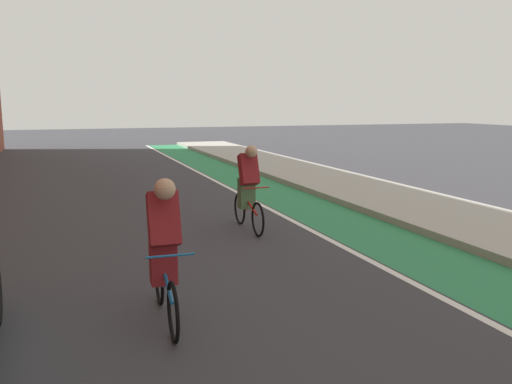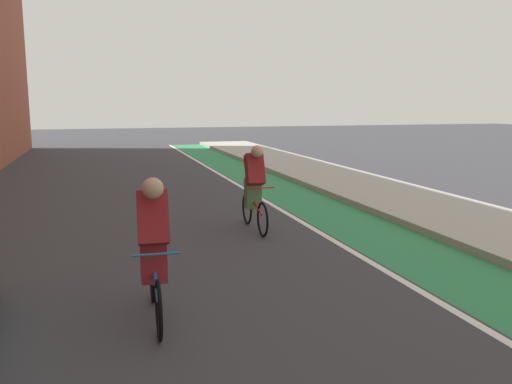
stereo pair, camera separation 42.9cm
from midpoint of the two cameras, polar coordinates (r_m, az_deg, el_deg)
The scene contains 6 objects.
ground_plane at distance 9.18m, azimuth -10.17°, elevation -5.38°, with size 84.53×84.53×0.00m, color #38383D.
bike_lane_paint at distance 12.06m, azimuth 4.74°, elevation -1.69°, with size 1.60×38.42×0.00m, color #2D8451.
lane_divider_stripe at distance 11.72m, azimuth 0.72°, elevation -1.98°, with size 0.12×38.42×0.00m, color white.
sidewalk_right at distance 13.07m, azimuth 13.43°, elevation -0.74°, with size 2.73×38.42×0.14m, color #A8A59E.
cyclist_trailing at distance 5.80m, azimuth -11.92°, elevation -5.60°, with size 0.48×1.67×1.59m.
cyclist_far at distance 9.80m, azimuth -2.13°, elevation 0.74°, with size 0.48×1.67×1.59m.
Camera 1 is at (-1.61, 6.51, 2.33)m, focal length 37.47 mm.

